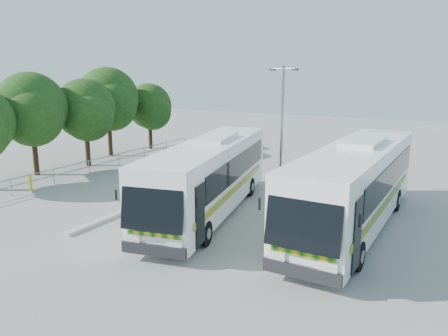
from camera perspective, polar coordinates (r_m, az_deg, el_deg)
The scene contains 11 objects.
ground at distance 23.11m, azimuth -4.89°, elevation -5.11°, with size 100.00×100.00×0.00m, color gray.
kerb_divider at distance 25.92m, azimuth -6.72°, elevation -3.01°, with size 0.40×16.00×0.15m, color #B2B2AD.
railing at distance 32.11m, azimuth -15.97°, elevation 0.84°, with size 0.06×22.00×1.00m.
tree_far_b at distance 32.00m, azimuth -23.83°, elevation 7.15°, with size 5.33×5.03×6.96m.
tree_far_c at distance 33.89m, azimuth -17.62°, elevation 7.35°, with size 4.97×4.69×6.49m.
tree_far_d at distance 37.31m, azimuth -14.85°, elevation 8.80°, with size 5.62×5.30×7.33m.
tree_far_e at distance 40.34m, azimuth -9.66°, elevation 7.97°, with size 4.54×4.28×5.92m.
coach_main at distance 21.61m, azimuth -1.91°, elevation -0.93°, with size 5.08×13.13×3.58m.
coach_adjacent at distance 20.30m, azimuth 16.72°, elevation -2.11°, with size 3.19×13.50×3.72m.
lamppost at distance 24.17m, azimuth 7.56°, elevation 5.40°, with size 1.77×0.57×7.30m.
bollard at distance 28.14m, azimuth -23.91°, elevation -1.90°, with size 0.14×0.14×0.98m, color #D0BD0C.
Camera 1 is at (12.21, -18.33, 7.00)m, focal length 35.00 mm.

